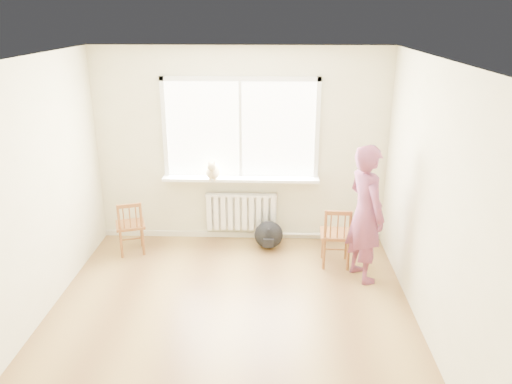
# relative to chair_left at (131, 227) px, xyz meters

# --- Properties ---
(floor) EXTENTS (4.50, 4.50, 0.00)m
(floor) POSITION_rel_chair_left_xyz_m (1.46, -1.67, -0.38)
(floor) COLOR olive
(floor) RESTS_ON ground
(ceiling) EXTENTS (4.50, 4.50, 0.00)m
(ceiling) POSITION_rel_chair_left_xyz_m (1.46, -1.67, 2.32)
(ceiling) COLOR white
(ceiling) RESTS_ON back_wall
(back_wall) EXTENTS (4.00, 0.01, 2.70)m
(back_wall) POSITION_rel_chair_left_xyz_m (1.46, 0.58, 0.97)
(back_wall) COLOR beige
(back_wall) RESTS_ON ground
(window) EXTENTS (2.12, 0.05, 1.42)m
(window) POSITION_rel_chair_left_xyz_m (1.46, 0.55, 1.28)
(window) COLOR white
(window) RESTS_ON back_wall
(windowsill) EXTENTS (2.15, 0.22, 0.04)m
(windowsill) POSITION_rel_chair_left_xyz_m (1.46, 0.47, 0.55)
(windowsill) COLOR white
(windowsill) RESTS_ON back_wall
(radiator) EXTENTS (1.00, 0.12, 0.55)m
(radiator) POSITION_rel_chair_left_xyz_m (1.46, 0.48, 0.06)
(radiator) COLOR white
(radiator) RESTS_ON back_wall
(heating_pipe) EXTENTS (1.40, 0.04, 0.04)m
(heating_pipe) POSITION_rel_chair_left_xyz_m (2.71, 0.52, -0.30)
(heating_pipe) COLOR silver
(heating_pipe) RESTS_ON back_wall
(baseboard) EXTENTS (4.00, 0.03, 0.08)m
(baseboard) POSITION_rel_chair_left_xyz_m (1.46, 0.56, -0.34)
(baseboard) COLOR beige
(baseboard) RESTS_ON ground
(chair_left) EXTENTS (0.47, 0.46, 0.76)m
(chair_left) POSITION_rel_chair_left_xyz_m (0.00, 0.00, 0.00)
(chair_left) COLOR brown
(chair_left) RESTS_ON floor
(chair_right) EXTENTS (0.41, 0.40, 0.81)m
(chair_right) POSITION_rel_chair_left_xyz_m (2.71, -0.25, 0.03)
(chair_right) COLOR brown
(chair_right) RESTS_ON floor
(person) EXTENTS (0.62, 0.73, 1.69)m
(person) POSITION_rel_chair_left_xyz_m (3.01, -0.54, 0.46)
(person) COLOR #D2466F
(person) RESTS_ON floor
(cat) EXTENTS (0.20, 0.45, 0.30)m
(cat) POSITION_rel_chair_left_xyz_m (1.08, 0.38, 0.69)
(cat) COLOR beige
(cat) RESTS_ON windowsill
(backpack) EXTENTS (0.47, 0.41, 0.39)m
(backpack) POSITION_rel_chair_left_xyz_m (1.85, 0.23, -0.18)
(backpack) COLOR black
(backpack) RESTS_ON floor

